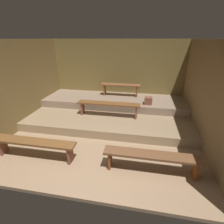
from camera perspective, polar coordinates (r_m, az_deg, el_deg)
ground at (r=5.43m, az=-1.86°, el=-5.64°), size 5.96×5.23×0.08m
wall_back at (r=7.08m, az=1.95°, el=12.69°), size 5.96×0.06×2.57m
wall_left at (r=6.05m, az=-27.26°, el=8.29°), size 0.06×5.23×2.57m
wall_right at (r=5.07m, az=28.28°, el=5.59°), size 0.06×5.23×2.57m
platform_lower at (r=6.02m, az=-0.35°, el=-0.81°), size 5.16×2.91×0.26m
platform_middle at (r=6.55m, az=0.78°, el=3.65°), size 5.16×1.54×0.26m
bench_floor_left at (r=4.36m, az=-24.43°, el=-9.59°), size 1.96×0.30×0.45m
bench_floor_right at (r=3.68m, az=13.02°, el=-14.41°), size 1.96×0.30×0.45m
bench_lower_center at (r=5.46m, az=-1.12°, el=2.26°), size 2.00×0.30×0.45m
bench_middle_center at (r=6.69m, az=2.84°, el=8.39°), size 1.49×0.30×0.45m
wooden_crate_middle at (r=5.97m, az=11.90°, el=3.73°), size 0.25×0.25×0.25m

